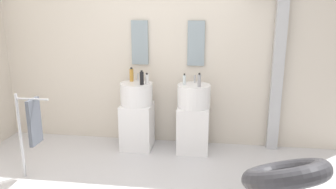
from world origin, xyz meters
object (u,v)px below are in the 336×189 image
object	(u,v)px
pedestal_sink_left	(137,115)
soap_bottle_clear	(184,80)
lounge_chair	(285,180)
soap_bottle_amber	(132,75)
towel_rack	(32,123)
soap_bottle_black	(142,78)
soap_bottle_white	(147,79)
soap_bottle_grey	(199,80)
pedestal_sink_right	(193,118)
shower_column	(277,69)

from	to	relation	value
pedestal_sink_left	soap_bottle_clear	bearing A→B (deg)	-0.14
lounge_chair	soap_bottle_amber	xyz separation A→B (m)	(-1.73, 1.40, 0.62)
pedestal_sink_left	soap_bottle_clear	distance (m)	0.80
towel_rack	soap_bottle_amber	bearing A→B (deg)	51.82
soap_bottle_clear	soap_bottle_black	bearing A→B (deg)	-171.17
soap_bottle_white	soap_bottle_grey	distance (m)	0.67
lounge_chair	soap_bottle_white	world-z (taller)	soap_bottle_white
lounge_chair	soap_bottle_white	distance (m)	2.06
pedestal_sink_right	soap_bottle_amber	bearing A→B (deg)	173.50
lounge_chair	soap_bottle_white	bearing A→B (deg)	139.49
soap_bottle_white	soap_bottle_black	distance (m)	0.08
towel_rack	soap_bottle_clear	world-z (taller)	soap_bottle_clear
lounge_chair	soap_bottle_black	xyz separation A→B (m)	(-1.55, 1.22, 0.62)
soap_bottle_clear	soap_bottle_black	distance (m)	0.53
soap_bottle_amber	pedestal_sink_right	bearing A→B (deg)	-6.50
shower_column	soap_bottle_black	distance (m)	1.70
pedestal_sink_right	towel_rack	xyz separation A→B (m)	(-1.66, -0.96, 0.18)
shower_column	lounge_chair	size ratio (longest dim) A/B	1.89
soap_bottle_grey	soap_bottle_clear	xyz separation A→B (m)	(-0.19, 0.10, -0.02)
soap_bottle_amber	soap_bottle_white	bearing A→B (deg)	-26.99
pedestal_sink_right	soap_bottle_white	bearing A→B (deg)	-177.87
soap_bottle_black	shower_column	bearing A→B (deg)	9.95
pedestal_sink_right	soap_bottle_clear	distance (m)	0.51
pedestal_sink_right	lounge_chair	size ratio (longest dim) A/B	0.91
lounge_chair	soap_bottle_clear	bearing A→B (deg)	128.21
shower_column	soap_bottle_amber	distance (m)	1.85
soap_bottle_white	soap_bottle_grey	size ratio (longest dim) A/B	0.82
pedestal_sink_left	shower_column	distance (m)	1.89
shower_column	towel_rack	size ratio (longest dim) A/B	2.16
soap_bottle_white	soap_bottle_grey	xyz separation A→B (m)	(0.67, -0.08, 0.02)
shower_column	soap_bottle_black	bearing A→B (deg)	-170.05
pedestal_sink_left	pedestal_sink_right	distance (m)	0.74
towel_rack	soap_bottle_black	xyz separation A→B (m)	(1.01, 0.88, 0.34)
soap_bottle_clear	shower_column	bearing A→B (deg)	10.47
soap_bottle_grey	soap_bottle_black	bearing A→B (deg)	178.88
shower_column	lounge_chair	world-z (taller)	shower_column
pedestal_sink_right	soap_bottle_amber	world-z (taller)	soap_bottle_amber
pedestal_sink_left	pedestal_sink_right	xyz separation A→B (m)	(0.74, 0.00, 0.00)
soap_bottle_white	lounge_chair	bearing A→B (deg)	-40.51
lounge_chair	soap_bottle_black	distance (m)	2.07
shower_column	soap_bottle_grey	bearing A→B (deg)	-162.13
pedestal_sink_left	pedestal_sink_right	size ratio (longest dim) A/B	1.00
shower_column	lounge_chair	xyz separation A→B (m)	(-0.12, -1.51, -0.73)
towel_rack	soap_bottle_white	world-z (taller)	soap_bottle_white
shower_column	soap_bottle_clear	bearing A→B (deg)	-169.53
pedestal_sink_right	soap_bottle_white	xyz separation A→B (m)	(-0.60, -0.02, 0.50)
pedestal_sink_left	soap_bottle_black	world-z (taller)	soap_bottle_black
lounge_chair	soap_bottle_amber	distance (m)	2.31
shower_column	soap_bottle_black	world-z (taller)	shower_column
shower_column	towel_rack	world-z (taller)	shower_column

